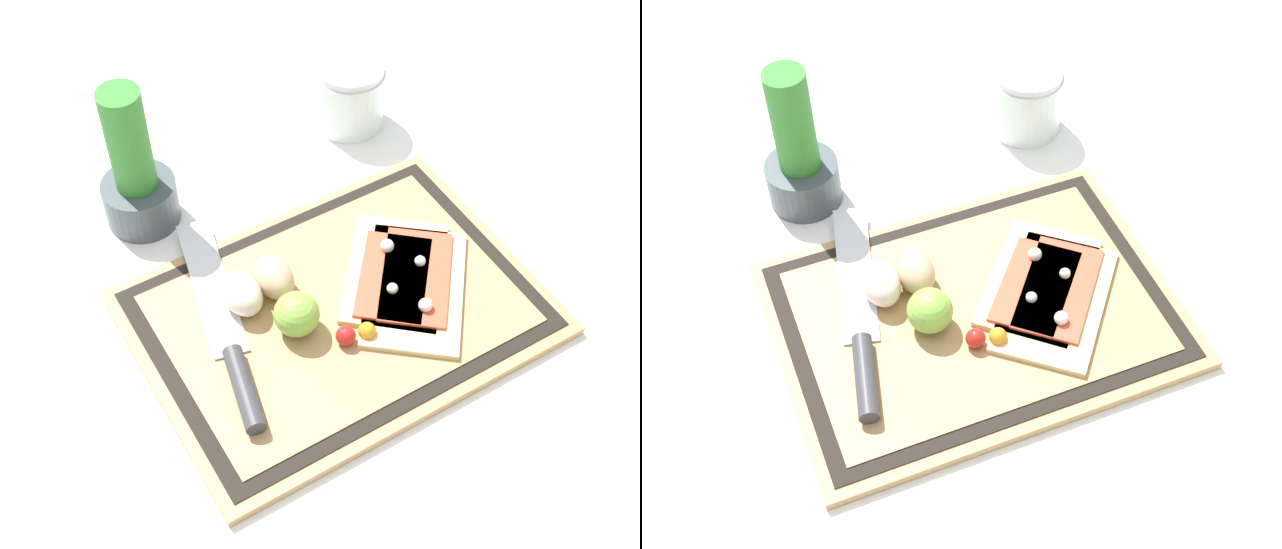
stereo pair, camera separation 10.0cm
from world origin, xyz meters
TOP-DOWN VIEW (x-y plane):
  - ground_plane at (0.00, 0.00)m, footprint 6.00×6.00m
  - cutting_board at (0.00, 0.00)m, footprint 0.44×0.32m
  - pizza_slice_near at (0.09, -0.02)m, footprint 0.20×0.21m
  - pizza_slice_far at (0.08, 0.01)m, footprint 0.19×0.19m
  - knife at (-0.13, 0.00)m, footprint 0.10×0.30m
  - egg_brown at (-0.05, 0.06)m, footprint 0.04×0.06m
  - egg_pink at (-0.09, 0.06)m, footprint 0.04×0.06m
  - lime at (-0.05, -0.00)m, footprint 0.05×0.05m
  - cherry_tomato_red at (-0.02, -0.04)m, footprint 0.02×0.02m
  - cherry_tomato_yellow at (0.01, -0.05)m, footprint 0.02×0.02m
  - herb_pot at (-0.13, 0.25)m, footprint 0.09×0.09m
  - sauce_jar at (0.19, 0.28)m, footprint 0.09×0.09m

SIDE VIEW (x-z plane):
  - ground_plane at x=0.00m, z-range 0.00..0.00m
  - cutting_board at x=0.00m, z-range 0.00..0.01m
  - pizza_slice_near at x=0.09m, z-range 0.01..0.03m
  - pizza_slice_far at x=0.08m, z-range 0.01..0.03m
  - knife at x=-0.13m, z-range 0.01..0.03m
  - cherry_tomato_yellow at x=0.01m, z-range 0.02..0.04m
  - cherry_tomato_red at x=-0.02m, z-range 0.02..0.04m
  - egg_brown at x=-0.05m, z-range 0.02..0.06m
  - egg_pink at x=-0.09m, z-range 0.02..0.06m
  - sauce_jar at x=0.19m, z-range -0.01..0.09m
  - lime at x=-0.05m, z-range 0.02..0.07m
  - herb_pot at x=-0.13m, z-range -0.03..0.17m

